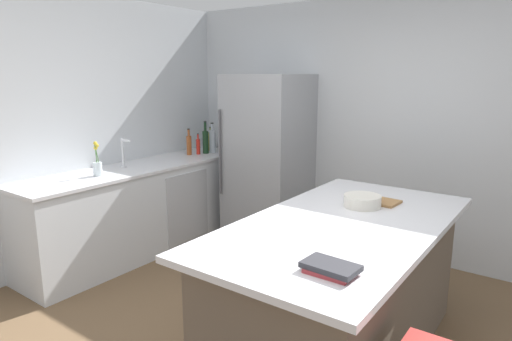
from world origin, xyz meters
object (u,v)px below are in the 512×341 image
sink_faucet (124,152)px  vinegar_bottle (189,145)px  flower_vase (97,166)px  hot_sauce_bottle (198,146)px  cutting_board (375,200)px  refrigerator (268,159)px  olive_oil_bottle (211,141)px  kitchen_island (340,288)px  cookbook_stack (331,268)px  soda_bottle (212,140)px  mixing_bowl (362,201)px  gin_bottle (223,141)px  wine_bottle (206,141)px

sink_faucet → vinegar_bottle: bearing=89.4°
flower_vase → vinegar_bottle: size_ratio=1.05×
hot_sauce_bottle → vinegar_bottle: bearing=-125.4°
sink_faucet → vinegar_bottle: size_ratio=0.98×
vinegar_bottle → cutting_board: vinegar_bottle is taller
refrigerator → olive_oil_bottle: 0.91m
kitchen_island → cutting_board: bearing=91.3°
kitchen_island → cookbook_stack: bearing=-69.3°
vinegar_bottle → cookbook_stack: 3.37m
kitchen_island → soda_bottle: (-2.40, 1.47, 0.59)m
soda_bottle → mixing_bowl: soda_bottle is taller
sink_faucet → mixing_bowl: sink_faucet is taller
soda_bottle → cutting_board: 2.56m
sink_faucet → vinegar_bottle: 0.92m
flower_vase → hot_sauce_bottle: size_ratio=1.30×
sink_faucet → soda_bottle: 1.20m
refrigerator → mixing_bowl: size_ratio=7.10×
soda_bottle → cutting_board: bearing=-20.9°
sink_faucet → soda_bottle: (0.13, 1.19, -0.01)m
sink_faucet → soda_bottle: size_ratio=0.84×
flower_vase → mixing_bowl: (2.39, 0.48, -0.04)m
refrigerator → hot_sauce_bottle: refrigerator is taller
soda_bottle → cookbook_stack: 3.45m
olive_oil_bottle → soda_bottle: 0.14m
refrigerator → hot_sauce_bottle: 0.88m
kitchen_island → vinegar_bottle: bearing=154.7°
hot_sauce_bottle → vinegar_bottle: 0.11m
olive_oil_bottle → cutting_board: size_ratio=0.82×
hot_sauce_bottle → kitchen_island: bearing=-27.5°
sink_faucet → mixing_bowl: bearing=2.5°
hot_sauce_bottle → cutting_board: size_ratio=0.69×
gin_bottle → flower_vase: bearing=-91.2°
mixing_bowl → cookbook_stack: bearing=-74.5°
olive_oil_bottle → mixing_bowl: bearing=-25.4°
wine_bottle → cookbook_stack: bearing=-37.8°
wine_bottle → hot_sauce_bottle: bearing=-107.1°
flower_vase → kitchen_island: bearing=2.4°
vinegar_bottle → mixing_bowl: (2.48, -0.81, -0.07)m
cookbook_stack → refrigerator: bearing=130.4°
vinegar_bottle → kitchen_island: bearing=-25.3°
hot_sauce_bottle → mixing_bowl: bearing=-20.3°
flower_vase → hot_sauce_bottle: (-0.03, 1.38, 0.00)m
olive_oil_bottle → vinegar_bottle: vinegar_bottle is taller
gin_bottle → mixing_bowl: gin_bottle is taller
soda_bottle → cutting_board: (2.39, -0.91, -0.13)m
sink_faucet → cutting_board: 2.53m
olive_oil_bottle → mixing_bowl: olive_oil_bottle is taller
flower_vase → vinegar_bottle: 1.29m
refrigerator → mixing_bowl: 1.92m
sink_faucet → hot_sauce_bottle: size_ratio=1.21×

